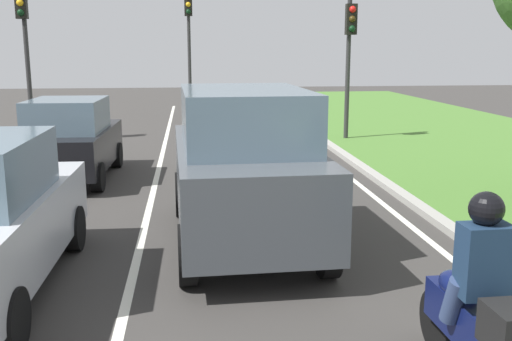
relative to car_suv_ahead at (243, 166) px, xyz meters
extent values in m
plane|color=#383533|center=(-0.83, 5.21, -1.17)|extent=(60.00, 60.00, 0.00)
cube|color=silver|center=(-1.53, 5.21, -1.16)|extent=(0.12, 32.00, 0.01)
cube|color=silver|center=(2.77, 5.21, -1.16)|extent=(0.12, 32.00, 0.01)
cube|color=#9E9B93|center=(3.27, 5.21, -1.11)|extent=(0.24, 48.00, 0.12)
cube|color=#474C51|center=(0.00, 0.04, -0.24)|extent=(2.04, 4.56, 1.10)
cube|color=slate|center=(0.00, -0.11, 0.71)|extent=(1.78, 2.75, 0.80)
cylinder|color=black|center=(-0.92, 1.54, -0.79)|extent=(0.24, 0.77, 0.76)
cylinder|color=black|center=(0.82, 1.60, -0.79)|extent=(0.24, 0.77, 0.76)
cylinder|color=black|center=(-0.83, -1.52, -0.79)|extent=(0.24, 0.77, 0.76)
cylinder|color=black|center=(0.92, -1.46, -0.79)|extent=(0.24, 0.77, 0.76)
cylinder|color=black|center=(-2.44, -0.06, -0.85)|extent=(0.23, 0.64, 0.64)
cylinder|color=black|center=(-2.49, -2.99, -0.85)|extent=(0.23, 0.64, 0.64)
cube|color=black|center=(-3.33, 4.74, -0.47)|extent=(1.76, 3.75, 0.80)
cube|color=slate|center=(-3.34, 4.50, 0.27)|extent=(1.54, 1.95, 0.68)
cylinder|color=black|center=(-4.05, 6.03, -0.87)|extent=(0.24, 0.61, 0.60)
cylinder|color=black|center=(-2.54, 5.98, -0.87)|extent=(0.24, 0.61, 0.60)
cylinder|color=black|center=(-4.13, 3.51, -0.87)|extent=(0.24, 0.61, 0.60)
cylinder|color=black|center=(-2.62, 3.46, -0.87)|extent=(0.24, 0.61, 0.60)
cube|color=#0C143F|center=(1.55, -4.09, -0.59)|extent=(0.31, 1.40, 0.36)
ellipsoid|color=#0C143F|center=(1.54, -3.74, -0.37)|extent=(0.29, 0.51, 0.24)
cylinder|color=black|center=(1.53, -3.39, -0.87)|extent=(0.11, 0.60, 0.60)
cube|color=#192D47|center=(1.55, -4.14, 0.01)|extent=(0.40, 0.27, 0.60)
sphere|color=black|center=(1.55, -4.11, 0.43)|extent=(0.28, 0.28, 0.28)
cylinder|color=navy|center=(1.38, -4.03, -0.37)|extent=(0.17, 0.30, 0.45)
cylinder|color=navy|center=(1.72, -4.02, -0.37)|extent=(0.17, 0.30, 0.45)
cylinder|color=#2D2D2D|center=(4.11, 9.60, 1.05)|extent=(0.14, 0.14, 4.43)
cube|color=black|center=(4.11, 9.40, 2.51)|extent=(0.32, 0.24, 0.90)
sphere|color=red|center=(4.11, 9.27, 2.79)|extent=(0.20, 0.20, 0.20)
sphere|color=#382B0C|center=(4.11, 9.27, 2.51)|extent=(0.20, 0.20, 0.20)
sphere|color=black|center=(4.11, 9.27, 2.23)|extent=(0.20, 0.20, 0.20)
cylinder|color=#2D2D2D|center=(-5.59, 10.40, 1.21)|extent=(0.14, 0.14, 4.74)
cube|color=black|center=(-5.59, 10.20, 2.96)|extent=(0.32, 0.24, 0.90)
sphere|color=#F2AD19|center=(-5.59, 10.07, 2.96)|extent=(0.20, 0.20, 0.20)
sphere|color=black|center=(-5.59, 10.07, 2.68)|extent=(0.20, 0.20, 0.20)
cylinder|color=#2D2D2D|center=(-0.71, 17.16, 1.40)|extent=(0.14, 0.14, 5.13)
cube|color=black|center=(-0.71, 16.96, 3.41)|extent=(0.32, 0.24, 0.90)
sphere|color=#F2AD19|center=(-0.71, 16.83, 3.41)|extent=(0.20, 0.20, 0.20)
sphere|color=black|center=(-0.71, 16.83, 3.13)|extent=(0.20, 0.20, 0.20)
camera|label=1|loc=(-0.76, -8.36, 1.68)|focal=41.45mm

